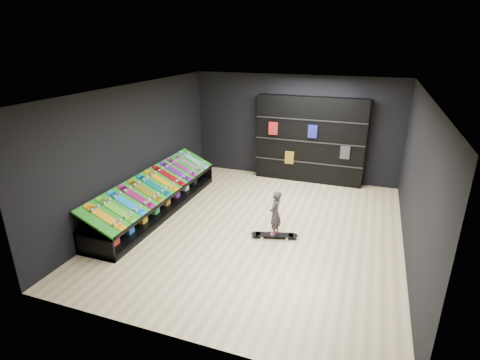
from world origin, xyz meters
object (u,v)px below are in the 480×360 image
(back_shelving, at_px, (310,140))
(child, at_px, (275,222))
(floor_skateboard, at_px, (274,236))
(display_rack, at_px, (157,202))

(back_shelving, xyz_separation_m, child, (-0.03, -3.64, -0.84))
(floor_skateboard, relative_size, child, 1.68)
(child, bearing_deg, display_rack, -89.24)
(child, bearing_deg, back_shelving, -173.75)
(display_rack, bearing_deg, back_shelving, 47.57)
(back_shelving, bearing_deg, display_rack, -132.43)
(display_rack, bearing_deg, floor_skateboard, -5.99)
(display_rack, xyz_separation_m, back_shelving, (3.04, 3.32, 0.97))
(child, bearing_deg, floor_skateboard, 180.00)
(floor_skateboard, height_order, child, child)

